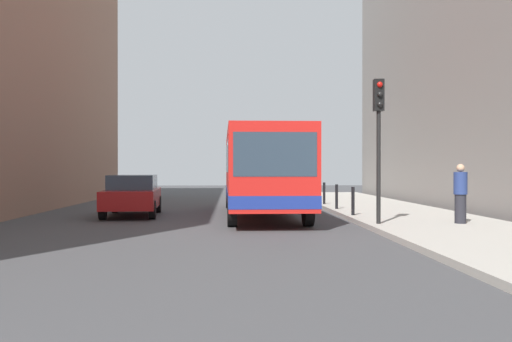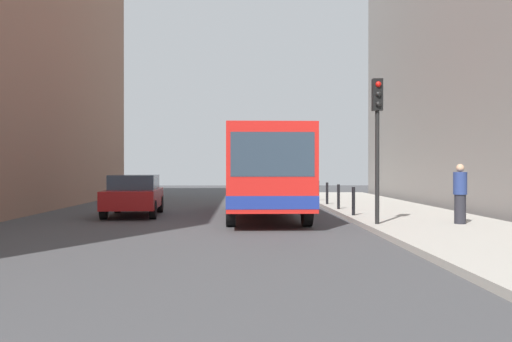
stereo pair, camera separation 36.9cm
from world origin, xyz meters
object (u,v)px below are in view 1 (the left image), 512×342
car_beside_bus (133,194)px  pedestrian_near_signal (460,194)px  bollard_farthest (314,191)px  bollard_near (353,201)px  bollard_mid (337,197)px  bus (261,168)px  bollard_far (324,193)px  traffic_light (379,123)px

car_beside_bus → pedestrian_near_signal: size_ratio=2.66×
car_beside_bus → bollard_farthest: size_ratio=4.75×
bollard_near → bollard_mid: 2.96m
bollard_mid → car_beside_bus: bearing=-172.1°
bus → bollard_farthest: size_ratio=11.64×
bollard_near → bollard_mid: size_ratio=1.00×
bollard_near → bollard_far: size_ratio=1.00×
traffic_light → car_beside_bus: bearing=148.1°
traffic_light → bollard_far: bearing=90.6°
bus → traffic_light: traffic_light is taller
bus → bollard_near: 3.72m
car_beside_bus → bollard_mid: bearing=-175.9°
bollard_far → bollard_farthest: same height
car_beside_bus → bollard_farthest: (7.66, 6.99, -0.16)m
bus → traffic_light: size_ratio=2.70×
bollard_far → bollard_farthest: 2.96m
traffic_light → bollard_mid: traffic_light is taller
car_beside_bus → bollard_mid: car_beside_bus is taller
bollard_far → bus: bearing=-126.8°
bollard_near → pedestrian_near_signal: (2.46, -2.93, 0.37)m
bollard_near → bus: bearing=147.1°
bollard_far → bollard_farthest: size_ratio=1.00×
bollard_farthest → bollard_far: bearing=-90.0°
bollard_near → bollard_farthest: bearing=90.0°
bollard_farthest → bollard_near: bearing=-90.0°
bus → bollard_farthest: 7.64m
bus → bollard_far: (2.99, 3.99, -1.10)m
bus → pedestrian_near_signal: (5.45, -4.86, -0.73)m
bus → bollard_far: bus is taller
car_beside_bus → bollard_far: (7.66, 4.03, -0.16)m
bollard_near → pedestrian_near_signal: size_ratio=0.56×
bollard_near → pedestrian_near_signal: 3.85m
bollard_mid → bollard_far: 2.96m
bollard_farthest → pedestrian_near_signal: bearing=-78.2°
bus → bollard_near: bus is taller
bollard_mid → pedestrian_near_signal: pedestrian_near_signal is taller
bollard_mid → bollard_farthest: bearing=90.0°
bollard_far → pedestrian_near_signal: (2.46, -8.85, 0.37)m
bollard_far → car_beside_bus: bearing=-152.3°
bus → car_beside_bus: 4.77m
traffic_light → bollard_farthest: traffic_light is taller
pedestrian_near_signal → bollard_far: bearing=168.0°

